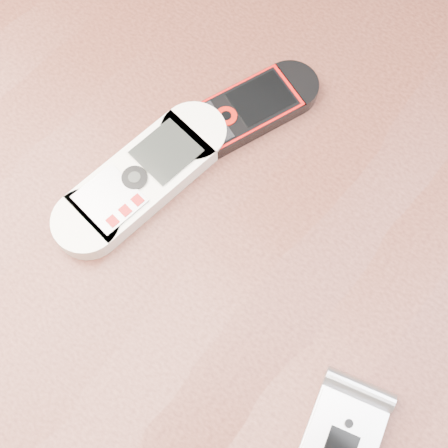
% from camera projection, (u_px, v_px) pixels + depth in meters
% --- Properties ---
extents(ground, '(4.00, 4.00, 0.00)m').
position_uv_depth(ground, '(222.00, 368.00, 1.20)').
color(ground, '#472B19').
rests_on(ground, ground).
extents(table, '(1.20, 0.80, 0.75)m').
position_uv_depth(table, '(220.00, 265.00, 0.60)').
color(table, black).
rests_on(table, ground).
extents(nokia_white, '(0.08, 0.18, 0.02)m').
position_uv_depth(nokia_white, '(142.00, 178.00, 0.51)').
color(nokia_white, white).
rests_on(nokia_white, table).
extents(nokia_black_red, '(0.10, 0.17, 0.02)m').
position_uv_depth(nokia_black_red, '(236.00, 116.00, 0.53)').
color(nokia_black_red, black).
rests_on(nokia_black_red, table).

